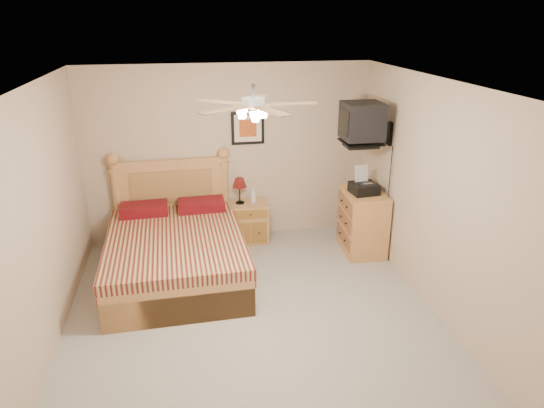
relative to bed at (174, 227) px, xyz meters
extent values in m
plane|color=gray|center=(0.80, -1.12, -0.69)|extent=(4.50, 4.50, 0.00)
cube|color=white|center=(0.80, -1.12, 1.81)|extent=(4.00, 4.50, 0.04)
cube|color=#C0A88E|center=(0.80, 1.13, 0.56)|extent=(4.00, 0.04, 2.50)
cube|color=#C0A88E|center=(0.80, -3.37, 0.56)|extent=(4.00, 0.04, 2.50)
cube|color=#C0A88E|center=(-1.20, -1.12, 0.56)|extent=(0.04, 4.50, 2.50)
cube|color=#C0A88E|center=(2.80, -1.12, 0.56)|extent=(0.04, 4.50, 2.50)
cube|color=#AB854C|center=(1.03, 0.88, -0.39)|extent=(0.55, 0.42, 0.59)
imported|color=silver|center=(1.10, 0.90, 0.01)|extent=(0.10, 0.10, 0.22)
cube|color=black|center=(1.07, 1.11, 0.93)|extent=(0.46, 0.04, 0.46)
cube|color=#AE793C|center=(2.53, 0.28, -0.25)|extent=(0.55, 0.76, 0.87)
imported|color=tan|center=(2.55, 0.51, 0.20)|extent=(0.27, 0.33, 0.03)
imported|color=tan|center=(2.56, 0.52, 0.22)|extent=(0.24, 0.30, 0.02)
camera|label=1|loc=(0.19, -5.50, 2.41)|focal=32.00mm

